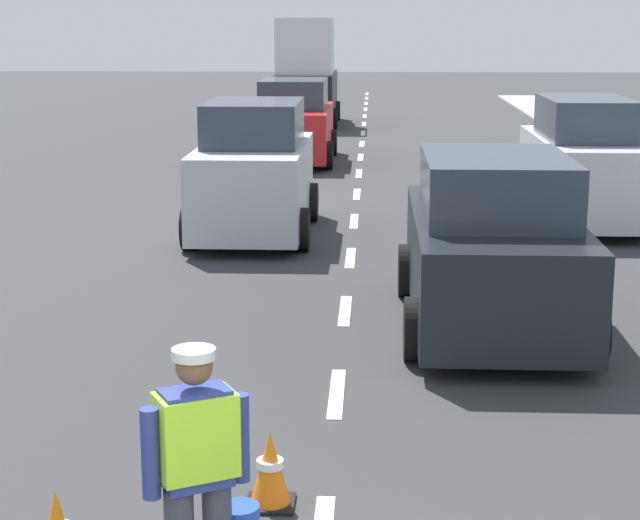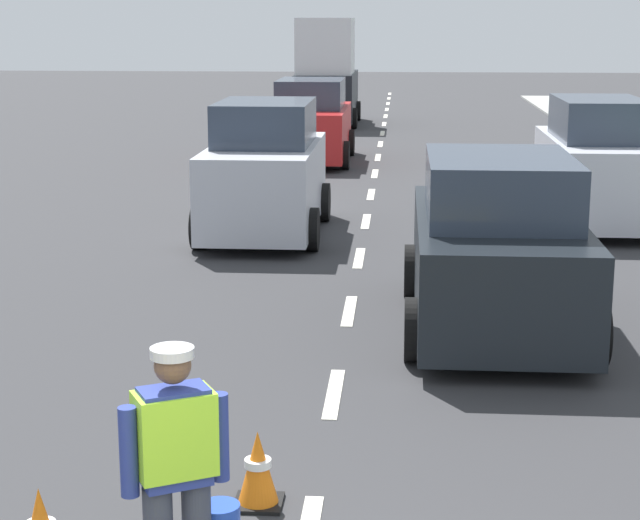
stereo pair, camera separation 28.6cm
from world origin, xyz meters
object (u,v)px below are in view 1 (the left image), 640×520
delivery_truck (306,77)px  road_worker (200,466)px  traffic_cone_far (270,469)px  car_outgoing_ahead (493,248)px  car_oncoming_second (294,124)px  car_oncoming_lead (254,173)px  car_parked_far (582,165)px

delivery_truck → road_worker: bearing=-87.6°
traffic_cone_far → car_outgoing_ahead: car_outgoing_ahead is taller
road_worker → car_oncoming_second: (-0.99, 20.98, 0.02)m
road_worker → delivery_truck: 30.58m
car_outgoing_ahead → car_oncoming_lead: size_ratio=1.07×
delivery_truck → car_parked_far: size_ratio=1.05×
road_worker → car_oncoming_lead: size_ratio=0.41×
traffic_cone_far → car_oncoming_lead: car_oncoming_lead is taller
traffic_cone_far → car_oncoming_second: (-1.26, 19.54, 0.67)m
delivery_truck → car_parked_far: bearing=-71.3°
car_oncoming_lead → delivery_truck: bearing=90.9°
delivery_truck → car_oncoming_second: 9.60m
car_oncoming_lead → car_oncoming_second: bearing=90.2°
traffic_cone_far → car_outgoing_ahead: bearing=66.4°
traffic_cone_far → car_oncoming_second: size_ratio=0.13×
road_worker → car_parked_far: bearing=70.3°
traffic_cone_far → car_parked_far: bearing=69.2°
car_oncoming_second → car_oncoming_lead: car_oncoming_lead is taller
delivery_truck → car_oncoming_lead: bearing=-89.1°
delivery_truck → car_outgoing_ahead: 24.51m
delivery_truck → car_outgoing_ahead: (3.66, -24.23, -0.67)m
delivery_truck → car_oncoming_second: size_ratio=1.06×
road_worker → car_outgoing_ahead: size_ratio=0.38×
traffic_cone_far → delivery_truck: bearing=93.0°
delivery_truck → car_parked_far: 18.50m
road_worker → traffic_cone_far: bearing=79.2°
car_oncoming_lead → traffic_cone_far: bearing=-83.1°
road_worker → traffic_cone_far: road_worker is taller
road_worker → car_parked_far: 13.85m
car_oncoming_lead → car_parked_far: bearing=13.8°
delivery_truck → car_outgoing_ahead: delivery_truck is taller
car_outgoing_ahead → car_oncoming_lead: 6.31m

